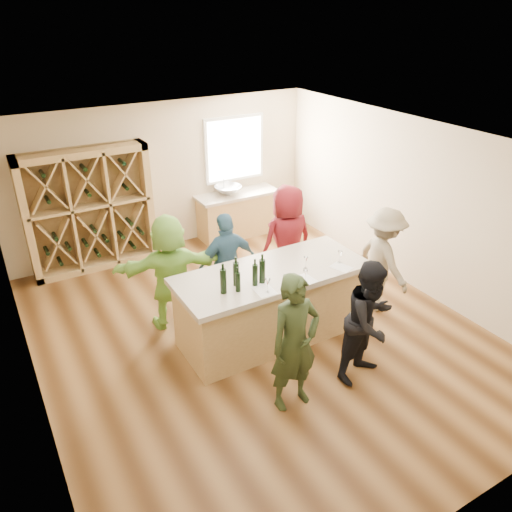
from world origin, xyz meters
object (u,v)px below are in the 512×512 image
wine_bottle_c (236,274)px  person_near_right (370,321)px  person_far_mid (227,264)px  wine_bottle_d (255,275)px  person_server (383,260)px  person_far_left (171,272)px  wine_rack (90,211)px  wine_bottle_e (262,271)px  person_near_left (295,343)px  person_far_right (287,241)px  tasting_counter_base (272,307)px  wine_bottle_b (238,282)px  wine_bottle_a (223,281)px  sink (228,190)px

wine_bottle_c → person_near_right: size_ratio=0.20×
person_far_mid → wine_bottle_d: bearing=81.4°
person_server → person_far_left: 3.22m
wine_rack → person_far_left: bearing=-77.6°
person_server → wine_bottle_e: bearing=95.5°
wine_bottle_c → person_near_left: bearing=-84.5°
person_far_right → wine_bottle_d: bearing=44.5°
wine_rack → person_far_right: (2.52, -2.48, -0.17)m
person_far_mid → wine_rack: bearing=-60.6°
wine_bottle_e → person_far_right: bearing=45.0°
person_near_left → person_far_right: 2.64m
person_near_right → person_far_mid: (-0.83, 2.26, -0.00)m
person_near_right → person_far_left: person_far_left is taller
tasting_counter_base → person_near_left: (-0.49, -1.28, 0.38)m
person_near_right → person_far_right: bearing=70.2°
wine_rack → person_far_mid: (1.41, -2.52, -0.28)m
person_far_mid → person_far_left: bearing=-5.7°
wine_bottle_d → wine_bottle_b: bearing=-175.0°
tasting_counter_base → person_far_mid: person_far_mid is taller
person_near_right → person_far_right: 2.32m
wine_rack → person_near_right: (2.25, -4.78, -0.28)m
wine_bottle_a → person_near_right: (1.45, -1.15, -0.42)m
tasting_counter_base → wine_bottle_b: size_ratio=9.76×
person_server → person_far_mid: (-2.11, 1.12, -0.02)m
wine_bottle_e → person_far_right: size_ratio=0.18×
tasting_counter_base → wine_bottle_b: wine_bottle_b is taller
tasting_counter_base → person_far_left: size_ratio=1.47×
wine_rack → person_near_right: bearing=-64.8°
wine_bottle_c → person_server: bearing=-2.4°
wine_rack → person_far_mid: wine_rack is taller
wine_bottle_c → wine_bottle_d: 0.24m
person_far_left → tasting_counter_base: bearing=150.2°
person_near_left → sink: bearing=71.8°
sink → person_far_left: bearing=-132.5°
wine_rack → sink: wine_rack is taller
wine_bottle_d → person_near_left: person_near_left is taller
wine_bottle_b → person_far_mid: person_far_mid is taller
wine_rack → person_far_mid: 2.91m
wine_rack → wine_bottle_a: wine_rack is taller
sink → person_near_left: size_ratio=0.31×
wine_bottle_b → person_server: bearing=1.0°
wine_bottle_a → person_server: size_ratio=0.20×
wine_rack → person_server: wine_rack is taller
wine_bottle_d → person_far_mid: 1.23m
wine_bottle_e → person_far_right: (1.17, 1.17, -0.32)m
tasting_counter_base → person_server: person_server is taller
wine_bottle_a → wine_bottle_b: wine_bottle_a is taller
wine_bottle_a → wine_rack: bearing=102.4°
tasting_counter_base → person_far_left: person_far_left is taller
wine_bottle_b → wine_bottle_c: bearing=70.3°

